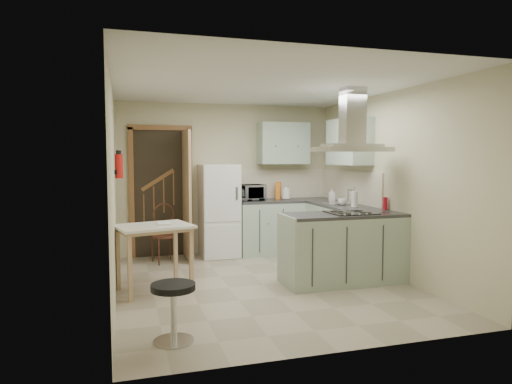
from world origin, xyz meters
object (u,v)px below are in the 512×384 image
object	(u,v)px
peninsula	(343,248)
drop_leaf_table	(154,258)
bentwood_chair	(165,236)
stool	(174,312)
fridge	(219,211)
extractor_hood	(352,149)
microwave	(250,193)

from	to	relation	value
peninsula	drop_leaf_table	xyz separation A→B (m)	(-2.37, 0.30, -0.05)
bentwood_chair	stool	size ratio (longest dim) A/B	1.56
fridge	stool	bearing A→B (deg)	-108.41
fridge	bentwood_chair	bearing A→B (deg)	-166.78
extractor_hood	drop_leaf_table	bearing A→B (deg)	173.15
extractor_hood	drop_leaf_table	xyz separation A→B (m)	(-2.47, 0.30, -1.32)
bentwood_chair	peninsula	bearing A→B (deg)	-55.09
fridge	microwave	distance (m)	0.59
peninsula	bentwood_chair	distance (m)	2.76
peninsula	microwave	xyz separation A→B (m)	(-0.71, 1.98, 0.58)
stool	fridge	bearing A→B (deg)	71.59
stool	peninsula	bearing A→B (deg)	29.36
stool	microwave	world-z (taller)	microwave
microwave	extractor_hood	bearing A→B (deg)	-75.16
extractor_hood	stool	world-z (taller)	extractor_hood
fridge	drop_leaf_table	size ratio (longest dim) A/B	1.74
peninsula	extractor_hood	world-z (taller)	extractor_hood
peninsula	drop_leaf_table	distance (m)	2.39
drop_leaf_table	bentwood_chair	size ratio (longest dim) A/B	1.05
fridge	microwave	xyz separation A→B (m)	(0.52, 0.00, 0.28)
stool	microwave	xyz separation A→B (m)	(1.61, 3.29, 0.77)
stool	drop_leaf_table	bearing A→B (deg)	92.01
fridge	extractor_hood	xyz separation A→B (m)	(1.32, -1.98, 0.97)
fridge	peninsula	size ratio (longest dim) A/B	0.97
fridge	stool	xyz separation A→B (m)	(-1.09, -3.28, -0.49)
microwave	drop_leaf_table	bearing A→B (deg)	-141.97
drop_leaf_table	peninsula	bearing A→B (deg)	-21.63
drop_leaf_table	microwave	bearing A→B (deg)	30.84
fridge	extractor_hood	size ratio (longest dim) A/B	1.67
extractor_hood	bentwood_chair	bearing A→B (deg)	141.50
drop_leaf_table	microwave	size ratio (longest dim) A/B	1.82
stool	microwave	size ratio (longest dim) A/B	1.11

